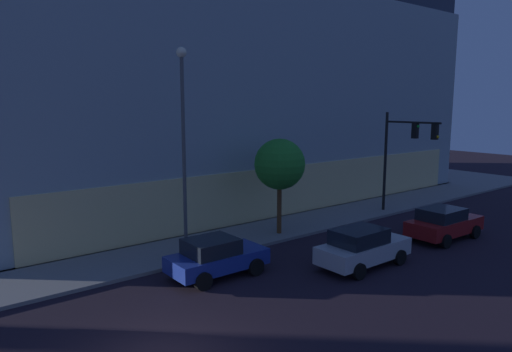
{
  "coord_description": "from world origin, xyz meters",
  "views": [
    {
      "loc": [
        -4.99,
        -10.58,
        6.92
      ],
      "look_at": [
        7.64,
        5.51,
        3.69
      ],
      "focal_mm": 32.49,
      "sensor_mm": 36.0,
      "label": 1
    }
  ],
  "objects_px": {
    "modern_building": "(208,81)",
    "sidewalk_tree": "(280,165)",
    "traffic_light_far_corner": "(405,144)",
    "car_red": "(444,223)",
    "street_lamp_sidewalk": "(183,130)",
    "car_blue": "(216,257)",
    "car_silver": "(362,247)"
  },
  "relations": [
    {
      "from": "modern_building",
      "to": "sidewalk_tree",
      "type": "xyz_separation_m",
      "value": [
        -3.9,
        -12.94,
        -4.81
      ]
    },
    {
      "from": "traffic_light_far_corner",
      "to": "car_red",
      "type": "height_order",
      "value": "traffic_light_far_corner"
    },
    {
      "from": "street_lamp_sidewalk",
      "to": "car_red",
      "type": "relative_size",
      "value": 2.05
    },
    {
      "from": "modern_building",
      "to": "traffic_light_far_corner",
      "type": "bearing_deg",
      "value": -70.77
    },
    {
      "from": "street_lamp_sidewalk",
      "to": "car_red",
      "type": "height_order",
      "value": "street_lamp_sidewalk"
    },
    {
      "from": "car_blue",
      "to": "car_red",
      "type": "bearing_deg",
      "value": -13.4
    },
    {
      "from": "car_silver",
      "to": "car_blue",
      "type": "bearing_deg",
      "value": 152.25
    },
    {
      "from": "modern_building",
      "to": "traffic_light_far_corner",
      "type": "height_order",
      "value": "modern_building"
    },
    {
      "from": "sidewalk_tree",
      "to": "car_silver",
      "type": "distance_m",
      "value": 6.41
    },
    {
      "from": "traffic_light_far_corner",
      "to": "car_blue",
      "type": "distance_m",
      "value": 15.19
    },
    {
      "from": "traffic_light_far_corner",
      "to": "street_lamp_sidewalk",
      "type": "relative_size",
      "value": 0.68
    },
    {
      "from": "street_lamp_sidewalk",
      "to": "car_blue",
      "type": "relative_size",
      "value": 2.26
    },
    {
      "from": "modern_building",
      "to": "car_silver",
      "type": "xyz_separation_m",
      "value": [
        -4.16,
        -18.64,
        -7.73
      ]
    },
    {
      "from": "car_blue",
      "to": "street_lamp_sidewalk",
      "type": "bearing_deg",
      "value": 87.53
    },
    {
      "from": "modern_building",
      "to": "street_lamp_sidewalk",
      "type": "distance_m",
      "value": 16.5
    },
    {
      "from": "street_lamp_sidewalk",
      "to": "sidewalk_tree",
      "type": "height_order",
      "value": "street_lamp_sidewalk"
    },
    {
      "from": "car_blue",
      "to": "car_silver",
      "type": "height_order",
      "value": "car_silver"
    },
    {
      "from": "traffic_light_far_corner",
      "to": "car_silver",
      "type": "xyz_separation_m",
      "value": [
        -9.15,
        -4.33,
        -3.57
      ]
    },
    {
      "from": "modern_building",
      "to": "street_lamp_sidewalk",
      "type": "xyz_separation_m",
      "value": [
        -9.58,
        -13.13,
        -2.84
      ]
    },
    {
      "from": "modern_building",
      "to": "car_silver",
      "type": "height_order",
      "value": "modern_building"
    },
    {
      "from": "street_lamp_sidewalk",
      "to": "car_red",
      "type": "xyz_separation_m",
      "value": [
        11.92,
        -5.47,
        -4.91
      ]
    },
    {
      "from": "traffic_light_far_corner",
      "to": "car_blue",
      "type": "xyz_separation_m",
      "value": [
        -14.68,
        -1.42,
        -3.61
      ]
    },
    {
      "from": "sidewalk_tree",
      "to": "modern_building",
      "type": "bearing_deg",
      "value": 73.23
    },
    {
      "from": "modern_building",
      "to": "car_red",
      "type": "height_order",
      "value": "modern_building"
    },
    {
      "from": "street_lamp_sidewalk",
      "to": "car_silver",
      "type": "xyz_separation_m",
      "value": [
        5.42,
        -5.51,
        -4.89
      ]
    },
    {
      "from": "car_silver",
      "to": "car_red",
      "type": "relative_size",
      "value": 0.99
    },
    {
      "from": "street_lamp_sidewalk",
      "to": "car_blue",
      "type": "bearing_deg",
      "value": -92.47
    },
    {
      "from": "modern_building",
      "to": "street_lamp_sidewalk",
      "type": "bearing_deg",
      "value": -126.11
    },
    {
      "from": "traffic_light_far_corner",
      "to": "car_silver",
      "type": "height_order",
      "value": "traffic_light_far_corner"
    },
    {
      "from": "street_lamp_sidewalk",
      "to": "car_blue",
      "type": "distance_m",
      "value": 5.58
    },
    {
      "from": "modern_building",
      "to": "car_blue",
      "type": "relative_size",
      "value": 8.93
    },
    {
      "from": "traffic_light_far_corner",
      "to": "car_silver",
      "type": "distance_m",
      "value": 10.73
    }
  ]
}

